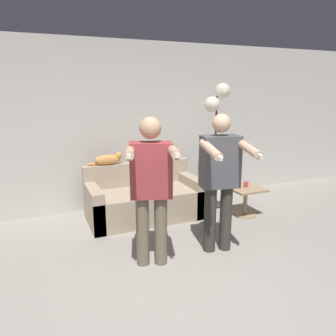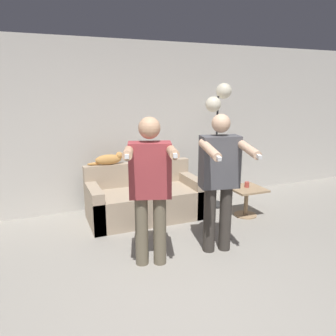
{
  "view_description": "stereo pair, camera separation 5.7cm",
  "coord_description": "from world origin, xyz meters",
  "px_view_note": "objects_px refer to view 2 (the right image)",
  "views": [
    {
      "loc": [
        -1.23,
        -2.1,
        1.87
      ],
      "look_at": [
        0.34,
        1.62,
        0.9
      ],
      "focal_mm": 35.0,
      "sensor_mm": 36.0,
      "label": 1
    },
    {
      "loc": [
        -1.18,
        -2.12,
        1.87
      ],
      "look_at": [
        0.34,
        1.62,
        0.9
      ],
      "focal_mm": 35.0,
      "sensor_mm": 36.0,
      "label": 2
    }
  ],
  "objects_px": {
    "person_left": "(150,182)",
    "cat": "(109,159)",
    "person_right": "(220,175)",
    "cup": "(247,185)",
    "floor_lamp": "(218,110)",
    "couch": "(144,200)",
    "side_table": "(246,195)"
  },
  "relations": [
    {
      "from": "person_left",
      "to": "cat",
      "type": "height_order",
      "value": "person_left"
    },
    {
      "from": "person_right",
      "to": "person_left",
      "type": "bearing_deg",
      "value": -169.36
    },
    {
      "from": "person_left",
      "to": "cup",
      "type": "bearing_deg",
      "value": 42.25
    },
    {
      "from": "floor_lamp",
      "to": "cup",
      "type": "relative_size",
      "value": 23.92
    },
    {
      "from": "floor_lamp",
      "to": "person_right",
      "type": "bearing_deg",
      "value": -119.06
    },
    {
      "from": "couch",
      "to": "person_left",
      "type": "height_order",
      "value": "person_left"
    },
    {
      "from": "cat",
      "to": "side_table",
      "type": "relative_size",
      "value": 1.09
    },
    {
      "from": "person_right",
      "to": "side_table",
      "type": "xyz_separation_m",
      "value": [
        0.97,
        0.81,
        -0.61
      ]
    },
    {
      "from": "couch",
      "to": "floor_lamp",
      "type": "distance_m",
      "value": 1.8
    },
    {
      "from": "couch",
      "to": "cup",
      "type": "bearing_deg",
      "value": -18.18
    },
    {
      "from": "person_right",
      "to": "cup",
      "type": "bearing_deg",
      "value": 51.04
    },
    {
      "from": "person_left",
      "to": "cat",
      "type": "distance_m",
      "value": 1.62
    },
    {
      "from": "person_left",
      "to": "floor_lamp",
      "type": "distance_m",
      "value": 2.21
    },
    {
      "from": "couch",
      "to": "cat",
      "type": "relative_size",
      "value": 3.12
    },
    {
      "from": "person_right",
      "to": "floor_lamp",
      "type": "bearing_deg",
      "value": 71.63
    },
    {
      "from": "side_table",
      "to": "cup",
      "type": "xyz_separation_m",
      "value": [
        0.02,
        0.03,
        0.16
      ]
    },
    {
      "from": "cat",
      "to": "floor_lamp",
      "type": "distance_m",
      "value": 1.83
    },
    {
      "from": "floor_lamp",
      "to": "side_table",
      "type": "bearing_deg",
      "value": -70.87
    },
    {
      "from": "couch",
      "to": "cup",
      "type": "height_order",
      "value": "couch"
    },
    {
      "from": "couch",
      "to": "person_left",
      "type": "xyz_separation_m",
      "value": [
        -0.36,
        -1.32,
        0.66
      ]
    },
    {
      "from": "side_table",
      "to": "cup",
      "type": "distance_m",
      "value": 0.16
    },
    {
      "from": "person_left",
      "to": "side_table",
      "type": "relative_size",
      "value": 3.31
    },
    {
      "from": "person_right",
      "to": "floor_lamp",
      "type": "xyz_separation_m",
      "value": [
        0.77,
        1.39,
        0.64
      ]
    },
    {
      "from": "couch",
      "to": "cup",
      "type": "distance_m",
      "value": 1.55
    },
    {
      "from": "person_left",
      "to": "floor_lamp",
      "type": "xyz_separation_m",
      "value": [
        1.6,
        1.39,
        0.63
      ]
    },
    {
      "from": "person_right",
      "to": "cat",
      "type": "relative_size",
      "value": 3.06
    },
    {
      "from": "person_left",
      "to": "floor_lamp",
      "type": "bearing_deg",
      "value": 58.4
    },
    {
      "from": "couch",
      "to": "person_right",
      "type": "xyz_separation_m",
      "value": [
        0.47,
        -1.32,
        0.66
      ]
    },
    {
      "from": "floor_lamp",
      "to": "cup",
      "type": "distance_m",
      "value": 1.23
    },
    {
      "from": "person_left",
      "to": "cup",
      "type": "relative_size",
      "value": 19.55
    },
    {
      "from": "couch",
      "to": "person_right",
      "type": "relative_size",
      "value": 1.02
    },
    {
      "from": "person_left",
      "to": "cat",
      "type": "xyz_separation_m",
      "value": [
        -0.08,
        1.62,
        -0.07
      ]
    }
  ]
}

